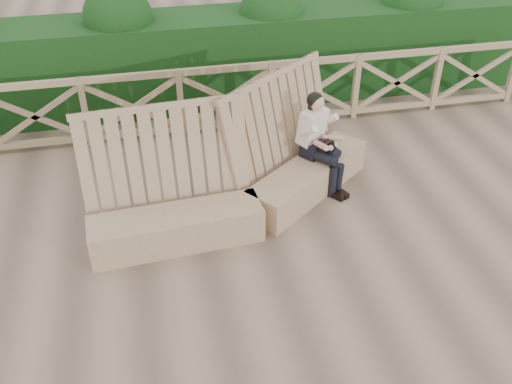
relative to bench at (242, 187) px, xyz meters
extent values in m
plane|color=brown|center=(0.19, -1.25, -0.39)|extent=(60.00, 60.00, 0.00)
cube|color=#806649|center=(-0.88, -0.42, -0.17)|extent=(2.07, 0.64, 0.44)
cube|color=#806649|center=(-0.90, -0.15, 0.40)|extent=(2.06, 0.58, 1.55)
cube|color=#806649|center=(0.94, 0.27, -0.17)|extent=(1.91, 1.64, 0.44)
cube|color=#806649|center=(0.77, 0.49, 0.40)|extent=(1.88, 1.60, 1.55)
cube|color=black|center=(1.08, 0.51, 0.15)|extent=(0.42, 0.39, 0.21)
cube|color=beige|center=(1.06, 0.54, 0.47)|extent=(0.46, 0.44, 0.49)
sphere|color=tan|center=(1.08, 0.51, 0.82)|extent=(0.28, 0.28, 0.20)
sphere|color=black|center=(1.06, 0.53, 0.84)|extent=(0.30, 0.30, 0.22)
cylinder|color=black|center=(1.13, 0.30, 0.13)|extent=(0.37, 0.43, 0.14)
cylinder|color=black|center=(1.24, 0.40, 0.19)|extent=(0.37, 0.44, 0.16)
cylinder|color=black|center=(1.24, 0.12, -0.17)|extent=(0.16, 0.16, 0.44)
cylinder|color=black|center=(1.34, 0.17, -0.17)|extent=(0.16, 0.16, 0.44)
cube|color=black|center=(1.29, 0.05, -0.35)|extent=(0.20, 0.23, 0.08)
cube|color=black|center=(1.38, 0.09, -0.35)|extent=(0.20, 0.23, 0.08)
cube|color=black|center=(1.20, 0.38, 0.24)|extent=(0.25, 0.23, 0.15)
cube|color=black|center=(1.27, 0.25, 0.30)|extent=(0.10, 0.11, 0.11)
cube|color=#8F6E53|center=(0.19, 2.25, 0.66)|extent=(10.10, 0.07, 0.10)
cube|color=#8F6E53|center=(0.19, 2.25, -0.27)|extent=(10.10, 0.07, 0.10)
cube|color=black|center=(0.19, 3.45, 0.36)|extent=(12.00, 1.20, 1.50)
camera|label=1|loc=(-1.10, -5.82, 4.02)|focal=40.00mm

